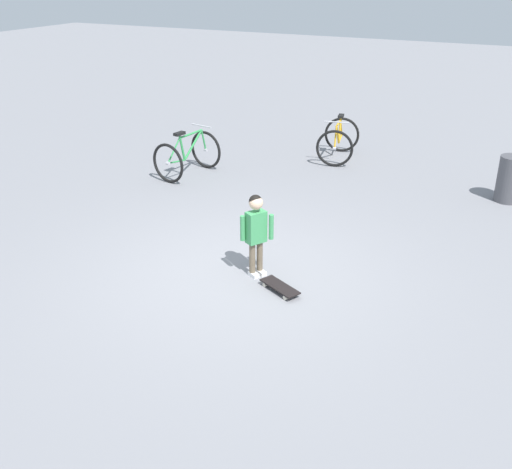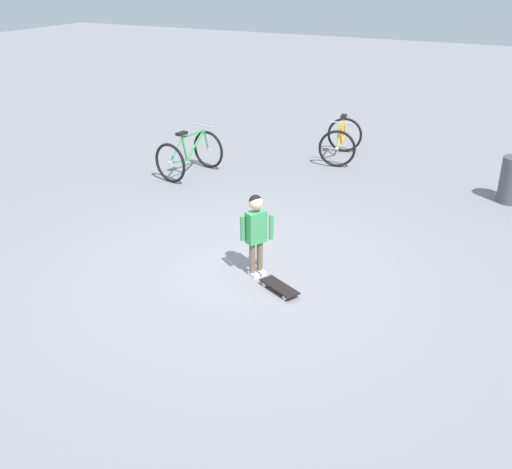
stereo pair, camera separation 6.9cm
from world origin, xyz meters
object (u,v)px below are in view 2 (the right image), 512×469
Objects in this scene: child_person at (256,227)px; skateboard at (279,287)px; bicycle_mid at (341,140)px; bicycle_far at (190,155)px.

skateboard is at bearing -119.73° from child_person.
bicycle_far is at bearing 135.51° from bicycle_mid.
child_person reaches higher than bicycle_far.
child_person is 0.90× the size of bicycle_far.
child_person is at bearing -135.60° from bicycle_far.
bicycle_mid reaches higher than skateboard.
skateboard is 0.49× the size of bicycle_far.
bicycle_mid is (5.04, 0.69, -0.28)m from child_person.
child_person is 0.89× the size of bicycle_mid.
child_person reaches higher than bicycle_mid.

